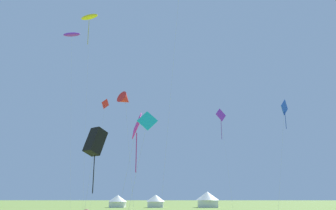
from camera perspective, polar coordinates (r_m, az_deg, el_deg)
The scene contains 12 objects.
kite_yellow_parafoil at distance 67.36m, azimuth -12.97°, elevation 14.06°, with size 3.93×2.75×35.00m.
kite_red_diamond at distance 66.74m, azimuth -10.44°, elevation -0.09°, with size 2.05×2.26×20.34m.
kite_red_delta at distance 44.68m, azimuth -7.14°, elevation 0.91°, with size 3.02×3.30×15.28m.
kite_black_box at distance 32.20m, azimuth -12.01°, elevation -6.02°, with size 2.14×2.75×8.29m.
kite_purple_parafoil at distance 73.67m, azimuth -15.74°, elevation 11.21°, with size 4.24×1.73×34.58m.
kite_magenta_diamond at distance 37.37m, azimuth -5.22°, elevation -3.82°, with size 2.19×3.01×11.05m.
kite_blue_diamond at distance 52.43m, azimuth 18.83°, elevation -0.64°, with size 3.14×1.86×15.80m.
kite_cyan_diamond at distance 31.12m, azimuth -3.48°, elevation -2.80°, with size 2.44×1.92×9.70m.
kite_purple_diamond at distance 64.53m, azimuth 8.81°, elevation -1.94°, with size 2.28×2.48×18.11m.
festival_tent_right at distance 71.60m, azimuth -8.38°, elevation -15.47°, with size 3.70×3.70×2.41m.
festival_tent_center at distance 70.80m, azimuth -2.07°, elevation -15.59°, with size 3.78×3.78×2.46m.
festival_tent_left at distance 70.99m, azimuth 6.59°, elevation -15.25°, with size 4.68×4.68×3.04m.
Camera 1 is at (0.68, -4.48, 2.10)m, focal length 36.59 mm.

